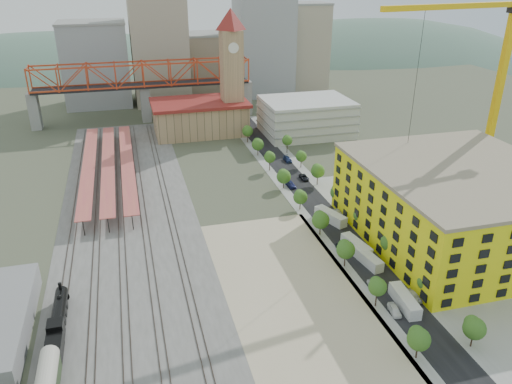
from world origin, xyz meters
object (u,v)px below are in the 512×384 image
object	(u,v)px
locomotive	(58,321)
site_trailer_a	(405,301)
tower_crane	(494,62)
site_trailer_c	(356,246)
car_0	(394,310)
site_trailer_d	(331,217)
clock_tower	(231,61)
site_trailer_b	(367,259)
construction_building	(458,204)

from	to	relation	value
locomotive	site_trailer_a	distance (m)	66.82
tower_crane	site_trailer_a	bearing A→B (deg)	-136.80
locomotive	site_trailer_c	distance (m)	67.03
tower_crane	car_0	xyz separation A→B (m)	(-51.48, -47.01, -37.53)
site_trailer_d	clock_tower	bearing A→B (deg)	75.53
site_trailer_d	locomotive	bearing A→B (deg)	-177.40
site_trailer_b	construction_building	bearing A→B (deg)	2.82
construction_building	site_trailer_c	bearing A→B (deg)	178.74
site_trailer_a	site_trailer_d	xyz separation A→B (m)	(0.00, 37.81, 0.03)
site_trailer_a	site_trailer_c	world-z (taller)	site_trailer_a
tower_crane	site_trailer_c	world-z (taller)	tower_crane
locomotive	tower_crane	size ratio (longest dim) A/B	0.34
locomotive	site_trailer_b	size ratio (longest dim) A/B	2.28
site_trailer_b	site_trailer_d	size ratio (longest dim) A/B	0.93
construction_building	site_trailer_b	xyz separation A→B (m)	(-26.00, -5.18, -8.13)
site_trailer_c	car_0	bearing A→B (deg)	-107.08
site_trailer_c	car_0	xyz separation A→B (m)	(-3.00, -23.59, -0.57)
locomotive	site_trailer_b	distance (m)	66.27
clock_tower	locomotive	size ratio (longest dim) A/B	2.44
construction_building	tower_crane	world-z (taller)	tower_crane
clock_tower	site_trailer_c	distance (m)	103.44
site_trailer_d	tower_crane	bearing A→B (deg)	-10.88
car_0	site_trailer_b	bearing A→B (deg)	89.03
locomotive	car_0	bearing A→B (deg)	-10.71
clock_tower	site_trailer_a	xyz separation A→B (m)	(8.00, -121.52, -27.36)
clock_tower	site_trailer_b	bearing A→B (deg)	-85.65
car_0	construction_building	bearing A→B (deg)	47.02
construction_building	site_trailer_d	distance (m)	31.71
construction_building	car_0	distance (m)	38.02
site_trailer_c	clock_tower	bearing A→B (deg)	84.77
tower_crane	site_trailer_c	distance (m)	65.31
site_trailer_a	car_0	bearing A→B (deg)	-149.03
clock_tower	car_0	size ratio (longest dim) A/B	11.82
clock_tower	car_0	distance (m)	126.24
site_trailer_c	site_trailer_d	bearing A→B (deg)	80.17
clock_tower	construction_building	distance (m)	107.36
site_trailer_c	site_trailer_a	bearing A→B (deg)	-99.83
clock_tower	site_trailer_c	size ratio (longest dim) A/B	5.39
site_trailer_b	car_0	world-z (taller)	site_trailer_b
site_trailer_b	site_trailer_d	bearing A→B (deg)	81.55
tower_crane	site_trailer_c	size ratio (longest dim) A/B	6.43
tower_crane	car_0	size ratio (longest dim) A/B	14.10
site_trailer_b	site_trailer_d	xyz separation A→B (m)	(0.00, 21.46, 0.10)
clock_tower	site_trailer_b	world-z (taller)	clock_tower
clock_tower	site_trailer_a	world-z (taller)	clock_tower
clock_tower	locomotive	distance (m)	128.13
clock_tower	tower_crane	world-z (taller)	tower_crane
site_trailer_a	site_trailer_c	size ratio (longest dim) A/B	1.02
clock_tower	locomotive	world-z (taller)	clock_tower
site_trailer_a	tower_crane	bearing A→B (deg)	47.82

